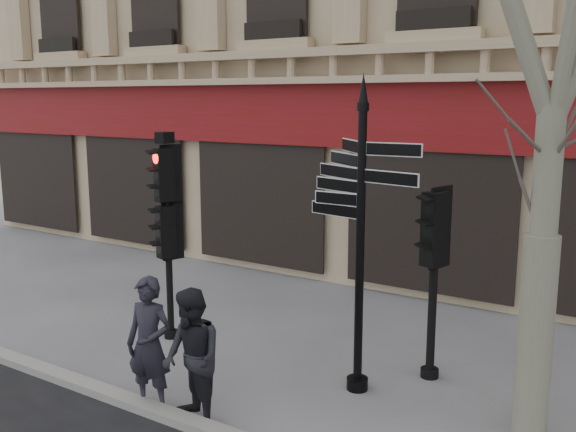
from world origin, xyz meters
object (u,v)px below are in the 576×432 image
fingerpost (361,183)px  pedestrian_b (192,358)px  traffic_signal_secondary (435,250)px  pedestrian_a (149,345)px  traffic_signal_main (167,211)px

fingerpost → pedestrian_b: (-1.25, -1.95, -2.01)m
fingerpost → traffic_signal_secondary: size_ratio=1.58×
pedestrian_a → traffic_signal_main: bearing=116.8°
fingerpost → traffic_signal_secondary: 1.51m
fingerpost → pedestrian_a: bearing=-115.3°
traffic_signal_secondary → pedestrian_a: (-2.65, -2.87, -1.00)m
traffic_signal_secondary → traffic_signal_main: bearing=-153.5°
fingerpost → traffic_signal_main: bearing=-160.9°
traffic_signal_secondary → pedestrian_b: bearing=-109.5°
pedestrian_a → pedestrian_b: size_ratio=1.03×
fingerpost → traffic_signal_secondary: (0.69, 0.92, -0.98)m
traffic_signal_main → pedestrian_b: size_ratio=2.00×
pedestrian_a → fingerpost: bearing=34.1°
traffic_signal_secondary → pedestrian_b: size_ratio=1.58×
fingerpost → pedestrian_a: size_ratio=2.44×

